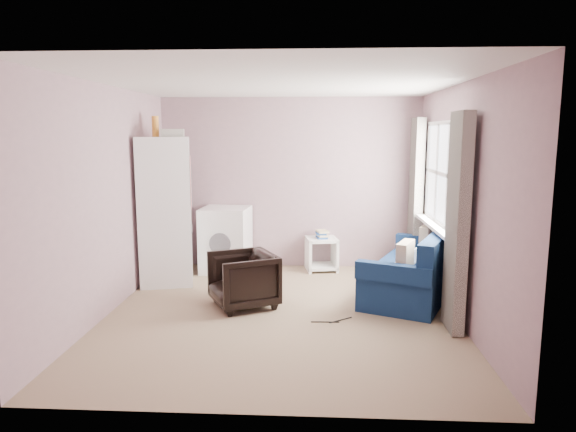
% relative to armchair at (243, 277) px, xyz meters
% --- Properties ---
extents(room, '(3.84, 4.24, 2.54)m').
position_rel_armchair_xyz_m(room, '(0.47, -0.21, 0.90)').
color(room, '#998064').
rests_on(room, ground).
extents(armchair, '(0.87, 0.89, 0.70)m').
position_rel_armchair_xyz_m(armchair, '(0.00, 0.00, 0.00)').
color(armchair, black).
rests_on(armchair, ground).
extents(fridge, '(0.81, 0.80, 2.20)m').
position_rel_armchair_xyz_m(fridge, '(-1.15, 0.92, 0.63)').
color(fridge, white).
rests_on(fridge, ground).
extents(washing_machine, '(0.70, 0.70, 0.93)m').
position_rel_armchair_xyz_m(washing_machine, '(-0.47, 1.54, 0.14)').
color(washing_machine, white).
rests_on(washing_machine, ground).
extents(side_table, '(0.50, 0.50, 0.59)m').
position_rel_armchair_xyz_m(side_table, '(0.92, 1.65, -0.07)').
color(side_table, white).
rests_on(side_table, ground).
extents(sofa, '(1.50, 2.03, 0.83)m').
position_rel_armchair_xyz_m(sofa, '(2.06, 0.50, -0.05)').
color(sofa, navy).
rests_on(sofa, ground).
extents(window_dressing, '(0.17, 2.62, 2.18)m').
position_rel_armchair_xyz_m(window_dressing, '(2.23, 0.49, 0.76)').
color(window_dressing, white).
rests_on(window_dressing, ground).
extents(floor_cables, '(0.44, 0.19, 0.01)m').
position_rel_armchair_xyz_m(floor_cables, '(1.02, -0.44, -0.34)').
color(floor_cables, black).
rests_on(floor_cables, ground).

